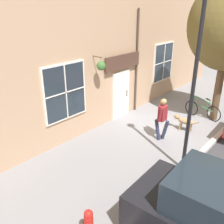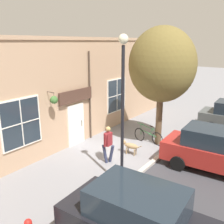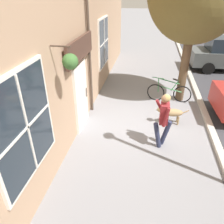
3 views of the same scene
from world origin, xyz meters
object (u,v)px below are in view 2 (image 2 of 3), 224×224
(pedestrian_walking, at_px, (108,141))
(parked_car_nearest_curb, at_px, (143,223))
(street_lamp, at_px, (123,94))
(street_tree_by_curb, at_px, (162,66))
(parked_car_mid_block, at_px, (217,150))
(leaning_bicycle, at_px, (148,136))
(dog_on_leash, at_px, (130,146))

(pedestrian_walking, distance_m, parked_car_nearest_curb, 4.97)
(pedestrian_walking, xyz_separation_m, street_lamp, (1.52, -1.20, 2.45))
(parked_car_nearest_curb, bearing_deg, street_tree_by_curb, 112.76)
(parked_car_mid_block, relative_size, street_lamp, 0.82)
(street_tree_by_curb, bearing_deg, leaning_bicycle, -156.11)
(pedestrian_walking, xyz_separation_m, dog_on_leash, (0.33, 1.27, -0.57))
(pedestrian_walking, bearing_deg, leaning_bicycle, 83.02)
(pedestrian_walking, height_order, parked_car_mid_block, parked_car_mid_block)
(dog_on_leash, relative_size, street_tree_by_curb, 0.19)
(pedestrian_walking, xyz_separation_m, street_tree_by_curb, (0.84, 3.19, 2.97))
(pedestrian_walking, distance_m, leaning_bicycle, 3.06)
(parked_car_nearest_curb, bearing_deg, dog_on_leash, 125.03)
(street_tree_by_curb, relative_size, leaning_bicycle, 3.36)
(dog_on_leash, distance_m, parked_car_mid_block, 3.73)
(parked_car_mid_block, bearing_deg, pedestrian_walking, -152.85)
(street_tree_by_curb, height_order, parked_car_mid_block, street_tree_by_curb)
(street_lamp, bearing_deg, parked_car_mid_block, 52.93)
(street_lamp, bearing_deg, street_tree_by_curb, 98.79)
(parked_car_mid_block, bearing_deg, street_tree_by_curb, 159.55)
(pedestrian_walking, distance_m, street_tree_by_curb, 4.44)
(parked_car_nearest_curb, distance_m, parked_car_mid_block, 5.46)
(street_tree_by_curb, xyz_separation_m, street_lamp, (0.68, -4.38, -0.52))
(parked_car_nearest_curb, distance_m, street_lamp, 3.98)
(pedestrian_walking, height_order, parked_car_nearest_curb, parked_car_nearest_curb)
(leaning_bicycle, bearing_deg, parked_car_nearest_curb, -63.07)
(dog_on_leash, relative_size, parked_car_mid_block, 0.25)
(street_tree_by_curb, bearing_deg, dog_on_leash, -104.93)
(pedestrian_walking, height_order, dog_on_leash, pedestrian_walking)
(leaning_bicycle, distance_m, parked_car_nearest_curb, 7.19)
(street_tree_by_curb, height_order, leaning_bicycle, street_tree_by_curb)
(street_tree_by_curb, xyz_separation_m, parked_car_mid_block, (3.11, -1.16, -3.08))
(leaning_bicycle, height_order, parked_car_mid_block, parked_car_mid_block)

